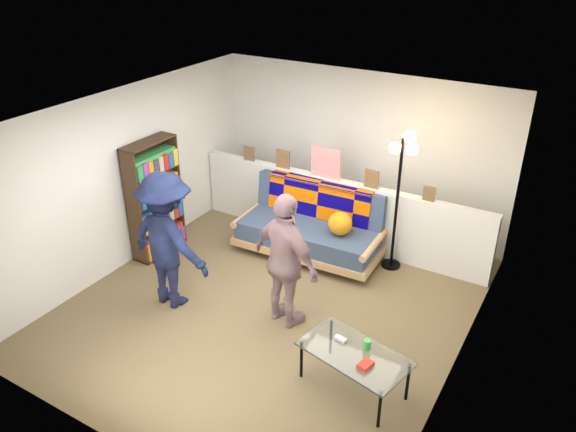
{
  "coord_description": "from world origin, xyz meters",
  "views": [
    {
      "loc": [
        3.06,
        -4.79,
        4.16
      ],
      "look_at": [
        0.0,
        0.4,
        1.05
      ],
      "focal_mm": 35.0,
      "sensor_mm": 36.0,
      "label": 1
    }
  ],
  "objects_px": {
    "futon_sofa": "(312,227)",
    "coffee_table": "(355,355)",
    "person_left": "(168,241)",
    "bookshelf": "(155,202)",
    "floor_lamp": "(402,174)",
    "person_right": "(286,262)"
  },
  "relations": [
    {
      "from": "bookshelf",
      "to": "person_left",
      "type": "height_order",
      "value": "person_left"
    },
    {
      "from": "bookshelf",
      "to": "floor_lamp",
      "type": "distance_m",
      "value": 3.37
    },
    {
      "from": "coffee_table",
      "to": "person_left",
      "type": "relative_size",
      "value": 0.68
    },
    {
      "from": "bookshelf",
      "to": "coffee_table",
      "type": "distance_m",
      "value": 3.72
    },
    {
      "from": "futon_sofa",
      "to": "bookshelf",
      "type": "distance_m",
      "value": 2.22
    },
    {
      "from": "coffee_table",
      "to": "floor_lamp",
      "type": "bearing_deg",
      "value": 101.71
    },
    {
      "from": "floor_lamp",
      "to": "bookshelf",
      "type": "bearing_deg",
      "value": -156.52
    },
    {
      "from": "bookshelf",
      "to": "person_right",
      "type": "height_order",
      "value": "bookshelf"
    },
    {
      "from": "coffee_table",
      "to": "person_right",
      "type": "distance_m",
      "value": 1.35
    },
    {
      "from": "coffee_table",
      "to": "floor_lamp",
      "type": "distance_m",
      "value": 2.63
    },
    {
      "from": "futon_sofa",
      "to": "floor_lamp",
      "type": "relative_size",
      "value": 1.09
    },
    {
      "from": "futon_sofa",
      "to": "coffee_table",
      "type": "xyz_separation_m",
      "value": [
        1.63,
        -2.14,
        0.01
      ]
    },
    {
      "from": "floor_lamp",
      "to": "person_right",
      "type": "distance_m",
      "value": 1.99
    },
    {
      "from": "person_right",
      "to": "bookshelf",
      "type": "bearing_deg",
      "value": 5.09
    },
    {
      "from": "floor_lamp",
      "to": "futon_sofa",
      "type": "bearing_deg",
      "value": -167.02
    },
    {
      "from": "bookshelf",
      "to": "person_right",
      "type": "relative_size",
      "value": 1.01
    },
    {
      "from": "futon_sofa",
      "to": "bookshelf",
      "type": "height_order",
      "value": "bookshelf"
    },
    {
      "from": "floor_lamp",
      "to": "person_left",
      "type": "bearing_deg",
      "value": -133.33
    },
    {
      "from": "coffee_table",
      "to": "person_right",
      "type": "bearing_deg",
      "value": 152.52
    },
    {
      "from": "bookshelf",
      "to": "person_left",
      "type": "distance_m",
      "value": 1.31
    },
    {
      "from": "futon_sofa",
      "to": "person_left",
      "type": "distance_m",
      "value": 2.17
    },
    {
      "from": "coffee_table",
      "to": "bookshelf",
      "type": "bearing_deg",
      "value": 163.06
    }
  ]
}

